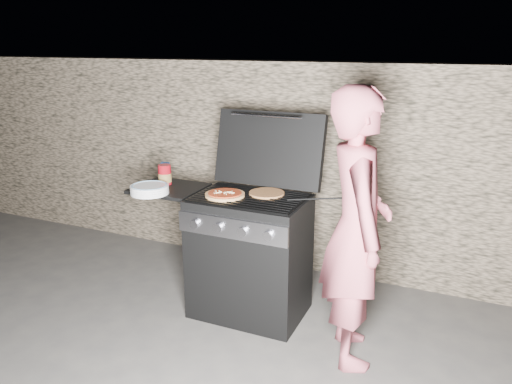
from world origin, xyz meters
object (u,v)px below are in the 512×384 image
at_px(pizza_topped, 225,194).
at_px(sauce_jar, 165,175).
at_px(gas_grill, 219,250).
at_px(person, 356,229).

distance_m(pizza_topped, sauce_jar, 0.59).
distance_m(gas_grill, pizza_topped, 0.48).
xyz_separation_m(pizza_topped, person, (0.97, -0.14, -0.06)).
xyz_separation_m(pizza_topped, sauce_jar, (-0.58, 0.12, 0.05)).
bearing_deg(sauce_jar, person, -9.56).
relative_size(pizza_topped, person, 0.16).
height_order(pizza_topped, sauce_jar, sauce_jar).
xyz_separation_m(gas_grill, person, (1.06, -0.21, 0.41)).
height_order(gas_grill, person, person).
bearing_deg(pizza_topped, gas_grill, 144.29).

